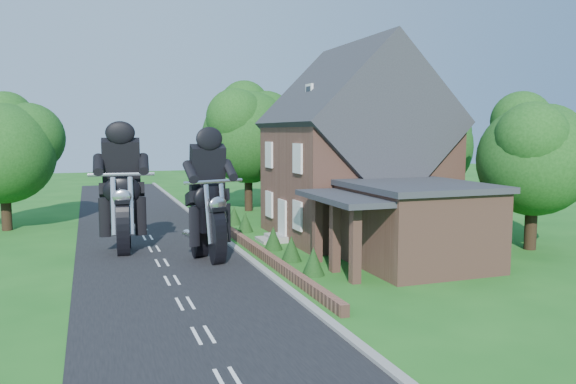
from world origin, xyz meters
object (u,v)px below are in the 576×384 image
object	(u,v)px
motorcycle_lead	(209,242)
motorcycle_follow	(123,233)
garden_wall	(247,243)
house	(355,155)
annex	(413,223)

from	to	relation	value
motorcycle_lead	motorcycle_follow	size ratio (longest dim) A/B	0.96
motorcycle_lead	garden_wall	bearing A→B (deg)	-151.58
house	annex	world-z (taller)	house
house	motorcycle_lead	size ratio (longest dim) A/B	5.55
garden_wall	annex	bearing A→B (deg)	-46.16
house	garden_wall	bearing A→B (deg)	-170.83
garden_wall	motorcycle_follow	bearing A→B (deg)	172.60
motorcycle_follow	garden_wall	bearing A→B (deg)	176.34
annex	motorcycle_follow	xyz separation A→B (m)	(-11.25, 6.54, -0.87)
garden_wall	motorcycle_lead	xyz separation A→B (m)	(-2.35, -2.33, 0.66)
annex	motorcycle_follow	size ratio (longest dim) A/B	3.65
garden_wall	motorcycle_lead	bearing A→B (deg)	-135.19
house	motorcycle_follow	size ratio (longest dim) A/B	5.30
annex	motorcycle_lead	world-z (taller)	annex
annex	motorcycle_follow	world-z (taller)	annex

